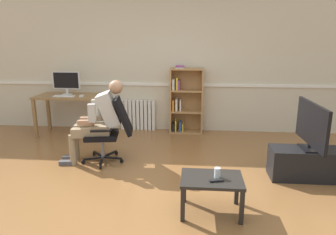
{
  "coord_description": "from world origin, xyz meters",
  "views": [
    {
      "loc": [
        0.54,
        -3.54,
        1.83
      ],
      "look_at": [
        0.15,
        0.85,
        0.7
      ],
      "focal_mm": 33.61,
      "sensor_mm": 36.0,
      "label": 1
    }
  ],
  "objects_px": {
    "computer_mouse": "(82,96)",
    "spare_remote": "(216,181)",
    "radiator": "(138,115)",
    "tv_stand": "(307,164)",
    "person_seated": "(99,119)",
    "bookshelf": "(184,101)",
    "computer_desk": "(69,101)",
    "imac_monitor": "(66,81)",
    "keyboard": "(64,96)",
    "coffee_table": "(212,183)",
    "office_chair": "(112,128)",
    "drinking_glass": "(217,173)",
    "tv_screen": "(312,125)"
  },
  "relations": [
    {
      "from": "bookshelf",
      "to": "tv_stand",
      "type": "xyz_separation_m",
      "value": [
        1.71,
        -1.96,
        -0.43
      ]
    },
    {
      "from": "computer_desk",
      "to": "spare_remote",
      "type": "relative_size",
      "value": 8.07
    },
    {
      "from": "tv_screen",
      "to": "coffee_table",
      "type": "height_order",
      "value": "tv_screen"
    },
    {
      "from": "radiator",
      "to": "tv_stand",
      "type": "distance_m",
      "value": 3.35
    },
    {
      "from": "person_seated",
      "to": "bookshelf",
      "type": "bearing_deg",
      "value": 134.57
    },
    {
      "from": "person_seated",
      "to": "coffee_table",
      "type": "distance_m",
      "value": 2.08
    },
    {
      "from": "spare_remote",
      "to": "imac_monitor",
      "type": "bearing_deg",
      "value": -150.97
    },
    {
      "from": "computer_mouse",
      "to": "spare_remote",
      "type": "relative_size",
      "value": 0.67
    },
    {
      "from": "radiator",
      "to": "office_chair",
      "type": "relative_size",
      "value": 0.7
    },
    {
      "from": "imac_monitor",
      "to": "office_chair",
      "type": "relative_size",
      "value": 0.54
    },
    {
      "from": "bookshelf",
      "to": "tv_stand",
      "type": "bearing_deg",
      "value": -48.98
    },
    {
      "from": "radiator",
      "to": "spare_remote",
      "type": "distance_m",
      "value": 3.39
    },
    {
      "from": "imac_monitor",
      "to": "drinking_glass",
      "type": "distance_m",
      "value": 3.86
    },
    {
      "from": "office_chair",
      "to": "person_seated",
      "type": "distance_m",
      "value": 0.22
    },
    {
      "from": "tv_stand",
      "to": "imac_monitor",
      "type": "bearing_deg",
      "value": 156.21
    },
    {
      "from": "radiator",
      "to": "spare_remote",
      "type": "xyz_separation_m",
      "value": [
        1.38,
        -3.1,
        0.1
      ]
    },
    {
      "from": "bookshelf",
      "to": "spare_remote",
      "type": "distance_m",
      "value": 3.04
    },
    {
      "from": "person_seated",
      "to": "tv_screen",
      "type": "distance_m",
      "value": 2.93
    },
    {
      "from": "person_seated",
      "to": "coffee_table",
      "type": "height_order",
      "value": "person_seated"
    },
    {
      "from": "imac_monitor",
      "to": "spare_remote",
      "type": "bearing_deg",
      "value": -45.94
    },
    {
      "from": "computer_desk",
      "to": "coffee_table",
      "type": "xyz_separation_m",
      "value": [
        2.59,
        -2.62,
        -0.31
      ]
    },
    {
      "from": "bookshelf",
      "to": "drinking_glass",
      "type": "bearing_deg",
      "value": -81.01
    },
    {
      "from": "radiator",
      "to": "tv_screen",
      "type": "height_order",
      "value": "tv_screen"
    },
    {
      "from": "office_chair",
      "to": "imac_monitor",
      "type": "bearing_deg",
      "value": -147.38
    },
    {
      "from": "coffee_table",
      "to": "drinking_glass",
      "type": "bearing_deg",
      "value": 7.96
    },
    {
      "from": "computer_desk",
      "to": "bookshelf",
      "type": "height_order",
      "value": "bookshelf"
    },
    {
      "from": "computer_mouse",
      "to": "tv_stand",
      "type": "bearing_deg",
      "value": -23.25
    },
    {
      "from": "radiator",
      "to": "computer_desk",
      "type": "bearing_deg",
      "value": -162.72
    },
    {
      "from": "tv_stand",
      "to": "tv_screen",
      "type": "bearing_deg",
      "value": 1.94
    },
    {
      "from": "office_chair",
      "to": "tv_stand",
      "type": "xyz_separation_m",
      "value": [
        2.72,
        -0.36,
        -0.32
      ]
    },
    {
      "from": "keyboard",
      "to": "tv_stand",
      "type": "relative_size",
      "value": 0.41
    },
    {
      "from": "keyboard",
      "to": "radiator",
      "type": "bearing_deg",
      "value": 22.42
    },
    {
      "from": "computer_desk",
      "to": "coffee_table",
      "type": "bearing_deg",
      "value": -45.3
    },
    {
      "from": "computer_desk",
      "to": "imac_monitor",
      "type": "height_order",
      "value": "imac_monitor"
    },
    {
      "from": "computer_desk",
      "to": "imac_monitor",
      "type": "xyz_separation_m",
      "value": [
        -0.06,
        0.08,
        0.37
      ]
    },
    {
      "from": "computer_desk",
      "to": "bookshelf",
      "type": "relative_size",
      "value": 0.93
    },
    {
      "from": "tv_screen",
      "to": "imac_monitor",
      "type": "bearing_deg",
      "value": 64.29
    },
    {
      "from": "computer_mouse",
      "to": "spare_remote",
      "type": "bearing_deg",
      "value": -47.9
    },
    {
      "from": "computer_desk",
      "to": "keyboard",
      "type": "height_order",
      "value": "keyboard"
    },
    {
      "from": "coffee_table",
      "to": "person_seated",
      "type": "bearing_deg",
      "value": 141.21
    },
    {
      "from": "computer_mouse",
      "to": "radiator",
      "type": "relative_size",
      "value": 0.14
    },
    {
      "from": "imac_monitor",
      "to": "spare_remote",
      "type": "xyz_separation_m",
      "value": [
        2.69,
        -2.78,
        -0.6
      ]
    },
    {
      "from": "tv_stand",
      "to": "tv_screen",
      "type": "distance_m",
      "value": 0.53
    },
    {
      "from": "keyboard",
      "to": "office_chair",
      "type": "bearing_deg",
      "value": -44.04
    },
    {
      "from": "radiator",
      "to": "person_seated",
      "type": "relative_size",
      "value": 0.56
    },
    {
      "from": "keyboard",
      "to": "radiator",
      "type": "height_order",
      "value": "keyboard"
    },
    {
      "from": "radiator",
      "to": "tv_stand",
      "type": "relative_size",
      "value": 0.72
    },
    {
      "from": "radiator",
      "to": "drinking_glass",
      "type": "bearing_deg",
      "value": -65.09
    },
    {
      "from": "radiator",
      "to": "tv_screen",
      "type": "distance_m",
      "value": 3.37
    },
    {
      "from": "person_seated",
      "to": "coffee_table",
      "type": "xyz_separation_m",
      "value": [
        1.6,
        -1.29,
        -0.32
      ]
    }
  ]
}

